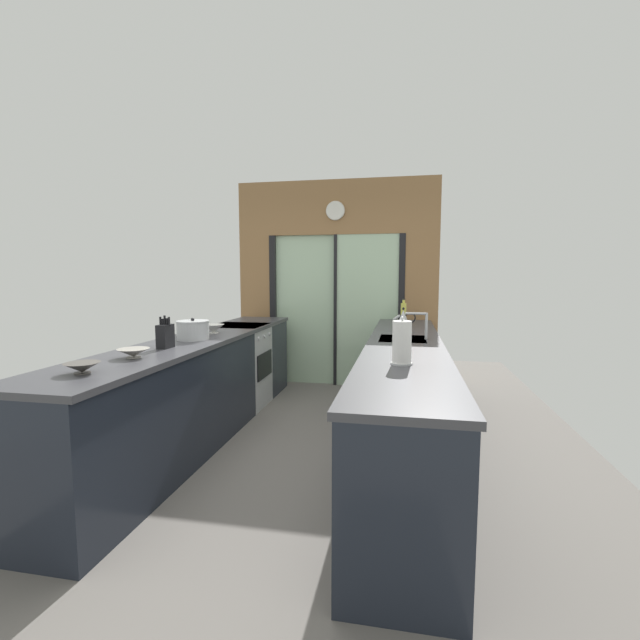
{
  "coord_description": "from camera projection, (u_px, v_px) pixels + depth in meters",
  "views": [
    {
      "loc": [
        0.9,
        -3.3,
        1.48
      ],
      "look_at": [
        0.09,
        0.83,
        1.04
      ],
      "focal_mm": 24.42,
      "sensor_mm": 36.0,
      "label": 1
    }
  ],
  "objects": [
    {
      "name": "soap_bottle",
      "position": [
        403.0,
        313.0,
        4.93
      ],
      "size": [
        0.06,
        0.06,
        0.29
      ],
      "color": "#D1CC4C",
      "rests_on": "right_counter_run"
    },
    {
      "name": "knife_block",
      "position": [
        165.0,
        336.0,
        3.32
      ],
      "size": [
        0.09,
        0.14,
        0.25
      ],
      "color": "black",
      "rests_on": "left_counter_run"
    },
    {
      "name": "oven_range",
      "position": [
        240.0,
        366.0,
        4.89
      ],
      "size": [
        0.6,
        0.6,
        0.92
      ],
      "color": "#B7BABC",
      "rests_on": "ground_plane"
    },
    {
      "name": "stock_pot",
      "position": [
        193.0,
        330.0,
        3.75
      ],
      "size": [
        0.28,
        0.28,
        0.19
      ],
      "color": "#B7BABC",
      "rests_on": "left_counter_run"
    },
    {
      "name": "sink_faucet",
      "position": [
        422.0,
        321.0,
        3.77
      ],
      "size": [
        0.19,
        0.02,
        0.23
      ],
      "color": "#B7BABC",
      "rests_on": "right_counter_run"
    },
    {
      "name": "right_counter_run",
      "position": [
        404.0,
        397.0,
        3.62
      ],
      "size": [
        0.62,
        3.8,
        0.92
      ],
      "color": "#1E232D",
      "rests_on": "ground_plane"
    },
    {
      "name": "paper_towel_roll",
      "position": [
        402.0,
        343.0,
        2.71
      ],
      "size": [
        0.14,
        0.14,
        0.3
      ],
      "color": "#B7BABC",
      "rests_on": "right_counter_run"
    },
    {
      "name": "back_wall_unit",
      "position": [
        336.0,
        271.0,
        5.73
      ],
      "size": [
        2.64,
        0.12,
        2.7
      ],
      "color": "olive",
      "rests_on": "ground_plane"
    },
    {
      "name": "mixing_bowl_far",
      "position": [
        214.0,
        329.0,
        4.16
      ],
      "size": [
        0.2,
        0.2,
        0.09
      ],
      "color": "silver",
      "rests_on": "left_counter_run"
    },
    {
      "name": "mixing_bowl_mid",
      "position": [
        133.0,
        353.0,
        2.93
      ],
      "size": [
        0.21,
        0.21,
        0.06
      ],
      "color": "gray",
      "rests_on": "left_counter_run"
    },
    {
      "name": "kettle",
      "position": [
        403.0,
        318.0,
        4.64
      ],
      "size": [
        0.24,
        0.15,
        0.21
      ],
      "color": "#B7BABC",
      "rests_on": "right_counter_run"
    },
    {
      "name": "ground_plane",
      "position": [
        306.0,
        432.0,
        4.14
      ],
      "size": [
        5.04,
        7.6,
        0.02
      ],
      "primitive_type": "cube",
      "color": "slate"
    },
    {
      "name": "left_counter_run",
      "position": [
        192.0,
        391.0,
        3.8
      ],
      "size": [
        0.62,
        3.8,
        0.92
      ],
      "color": "#1E232D",
      "rests_on": "ground_plane"
    },
    {
      "name": "mixing_bowl_near",
      "position": [
        82.0,
        368.0,
        2.47
      ],
      "size": [
        0.2,
        0.2,
        0.06
      ],
      "color": "#514C47",
      "rests_on": "left_counter_run"
    }
  ]
}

